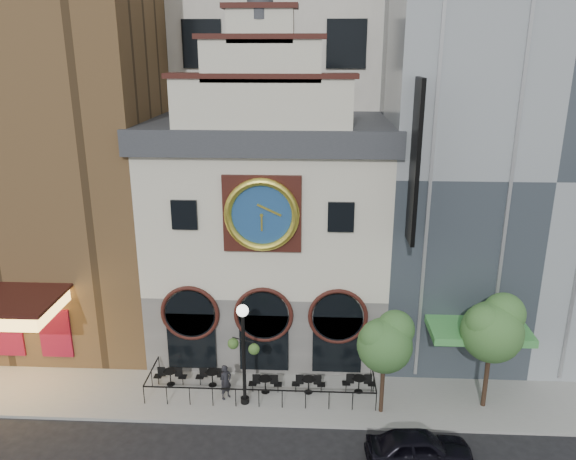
% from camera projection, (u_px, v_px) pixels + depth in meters
% --- Properties ---
extents(ground, '(120.00, 120.00, 0.00)m').
position_uv_depth(ground, '(256.00, 426.00, 24.52)').
color(ground, black).
rests_on(ground, ground).
extents(sidewalk, '(44.00, 5.00, 0.15)m').
position_uv_depth(sidewalk, '(262.00, 392.00, 26.87)').
color(sidewalk, gray).
rests_on(sidewalk, ground).
extents(clock_building, '(12.60, 8.78, 18.65)m').
position_uv_depth(clock_building, '(269.00, 227.00, 29.90)').
color(clock_building, '#605E5B').
rests_on(clock_building, ground).
extents(theater_building, '(14.00, 15.60, 25.00)m').
position_uv_depth(theater_building, '(35.00, 109.00, 30.73)').
color(theater_building, brown).
rests_on(theater_building, ground).
extents(retail_building, '(14.00, 14.40, 20.00)m').
position_uv_depth(retail_building, '(512.00, 158.00, 30.28)').
color(retail_building, gray).
rests_on(retail_building, ground).
extents(cafe_railing, '(10.60, 2.60, 0.90)m').
position_uv_depth(cafe_railing, '(262.00, 382.00, 26.71)').
color(cafe_railing, black).
rests_on(cafe_railing, sidewalk).
extents(bistro_0, '(1.58, 0.68, 0.90)m').
position_uv_depth(bistro_0, '(170.00, 376.00, 27.18)').
color(bistro_0, black).
rests_on(bistro_0, sidewalk).
extents(bistro_1, '(1.58, 0.68, 0.90)m').
position_uv_depth(bistro_1, '(212.00, 377.00, 27.12)').
color(bistro_1, black).
rests_on(bistro_1, sidewalk).
extents(bistro_2, '(1.58, 0.68, 0.90)m').
position_uv_depth(bistro_2, '(265.00, 384.00, 26.58)').
color(bistro_2, black).
rests_on(bistro_2, sidewalk).
extents(bistro_3, '(1.58, 0.68, 0.90)m').
position_uv_depth(bistro_3, '(308.00, 384.00, 26.55)').
color(bistro_3, black).
rests_on(bistro_3, sidewalk).
extents(bistro_4, '(1.58, 0.68, 0.90)m').
position_uv_depth(bistro_4, '(359.00, 383.00, 26.60)').
color(bistro_4, black).
rests_on(bistro_4, sidewalk).
extents(car_right, '(4.33, 2.03, 1.43)m').
position_uv_depth(car_right, '(419.00, 448.00, 22.12)').
color(car_right, black).
rests_on(car_right, ground).
extents(pedestrian, '(0.72, 0.73, 1.70)m').
position_uv_depth(pedestrian, '(226.00, 382.00, 26.03)').
color(pedestrian, black).
rests_on(pedestrian, sidewalk).
extents(lamppost, '(1.50, 0.94, 4.96)m').
position_uv_depth(lamppost, '(243.00, 344.00, 24.98)').
color(lamppost, black).
rests_on(lamppost, sidewalk).
extents(tree_left, '(2.50, 2.41, 4.82)m').
position_uv_depth(tree_left, '(386.00, 341.00, 24.27)').
color(tree_left, '#382619').
rests_on(tree_left, sidewalk).
extents(tree_right, '(2.82, 2.71, 5.43)m').
position_uv_depth(tree_right, '(493.00, 327.00, 24.55)').
color(tree_right, '#382619').
rests_on(tree_right, sidewalk).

